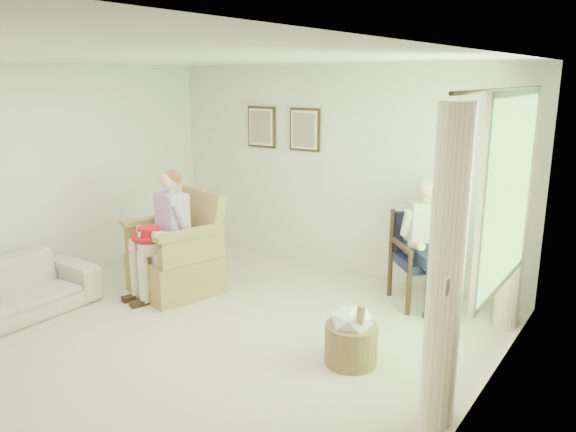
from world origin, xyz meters
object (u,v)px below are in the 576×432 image
at_px(wood_armchair, 429,254).
at_px(person_dark, 425,234).
at_px(hatbox, 351,335).
at_px(wicker_armchair, 177,261).
at_px(person_wicker, 165,224).
at_px(red_hat, 149,234).

distance_m(wood_armchair, person_dark, 0.31).
xyz_separation_m(person_dark, hatbox, (-0.02, -1.58, -0.54)).
relative_size(wicker_armchair, hatbox, 1.71).
relative_size(wicker_armchair, wood_armchair, 1.18).
xyz_separation_m(person_wicker, red_hat, (-0.07, -0.19, -0.08)).
relative_size(wood_armchair, person_dark, 0.72).
height_order(wood_armchair, red_hat, wood_armchair).
bearing_deg(red_hat, person_wicker, 70.98).
bearing_deg(person_wicker, wood_armchair, 46.01).
distance_m(wood_armchair, red_hat, 3.10).
relative_size(person_dark, red_hat, 3.74).
bearing_deg(hatbox, person_wicker, 175.00).
xyz_separation_m(wood_armchair, hatbox, (-0.02, -1.74, -0.28)).
bearing_deg(wicker_armchair, person_dark, 40.43).
bearing_deg(hatbox, wicker_armchair, 171.54).
xyz_separation_m(wicker_armchair, hatbox, (2.49, -0.37, -0.10)).
bearing_deg(red_hat, wood_armchair, 33.66).
distance_m(person_wicker, person_dark, 2.85).
distance_m(person_wicker, red_hat, 0.22).
relative_size(person_wicker, person_dark, 1.02).
bearing_deg(person_wicker, hatbox, 9.76).
height_order(wicker_armchair, hatbox, wicker_armchair).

